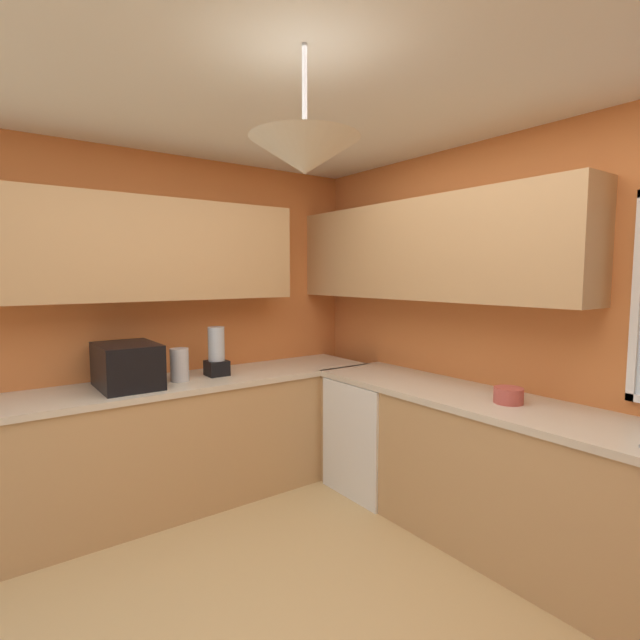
% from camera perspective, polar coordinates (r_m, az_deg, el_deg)
% --- Properties ---
extents(room_shell, '(4.07, 3.52, 2.57)m').
position_cam_1_polar(room_shell, '(2.52, 2.91, 7.61)').
color(room_shell, '#D17238').
rests_on(room_shell, ground_plane).
extents(counter_run_left, '(0.65, 3.13, 0.89)m').
position_cam_1_polar(counter_run_left, '(3.63, -17.27, -13.87)').
color(counter_run_left, tan).
rests_on(counter_run_left, ground_plane).
extents(counter_run_back, '(3.16, 0.65, 0.89)m').
position_cam_1_polar(counter_run_back, '(3.08, 23.88, -17.68)').
color(counter_run_back, tan).
rests_on(counter_run_back, ground_plane).
extents(dishwasher, '(0.60, 0.60, 0.84)m').
position_cam_1_polar(dishwasher, '(3.77, 6.93, -13.31)').
color(dishwasher, white).
rests_on(dishwasher, ground_plane).
extents(microwave, '(0.48, 0.36, 0.29)m').
position_cam_1_polar(microwave, '(3.40, -21.97, -5.05)').
color(microwave, black).
rests_on(microwave, counter_run_left).
extents(kettle, '(0.13, 0.13, 0.23)m').
position_cam_1_polar(kettle, '(3.49, -16.38, -5.13)').
color(kettle, '#B7B7BC').
rests_on(kettle, counter_run_left).
extents(bowl, '(0.17, 0.17, 0.09)m').
position_cam_1_polar(bowl, '(3.00, 21.51, -8.35)').
color(bowl, '#B74C42').
rests_on(bowl, counter_run_back).
extents(blender_appliance, '(0.15, 0.15, 0.36)m').
position_cam_1_polar(blender_appliance, '(3.60, -12.21, -3.94)').
color(blender_appliance, black).
rests_on(blender_appliance, counter_run_left).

